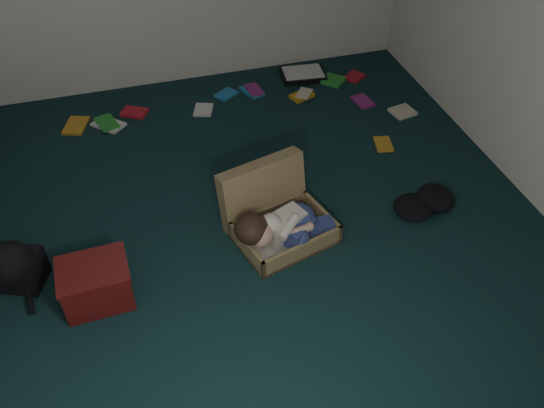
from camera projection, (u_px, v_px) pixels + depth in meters
floor at (266, 226)px, 4.17m from camera, size 4.50×4.50×0.00m
suitcase at (275, 214)px, 4.05m from camera, size 0.79×0.78×0.48m
person at (282, 226)px, 3.91m from camera, size 0.72×0.36×0.30m
maroon_bin at (96, 284)px, 3.58m from camera, size 0.44×0.36×0.30m
backpack at (14, 268)px, 3.70m from camera, size 0.53×0.49×0.26m
clothing_pile at (428, 207)px, 4.22m from camera, size 0.53×0.48×0.14m
paper_tray at (303, 74)px, 5.73m from camera, size 0.46×0.36×0.06m
book_scatter at (263, 105)px, 5.35m from camera, size 3.09×1.43×0.02m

